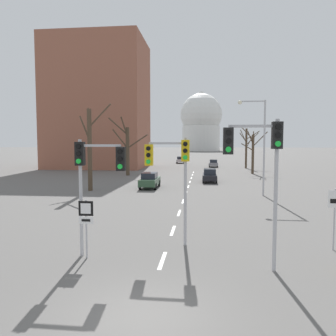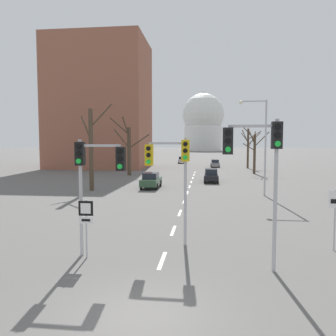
{
  "view_description": "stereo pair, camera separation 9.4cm",
  "coord_description": "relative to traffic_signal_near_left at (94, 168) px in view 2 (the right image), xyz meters",
  "views": [
    {
      "loc": [
        1.58,
        -8.33,
        4.64
      ],
      "look_at": [
        0.05,
        5.84,
        3.57
      ],
      "focal_mm": 35.0,
      "sensor_mm": 36.0,
      "label": 1
    },
    {
      "loc": [
        1.68,
        -8.32,
        4.64
      ],
      "look_at": [
        0.05,
        5.84,
        3.57
      ],
      "focal_mm": 35.0,
      "sensor_mm": 36.0,
      "label": 2
    }
  ],
  "objects": [
    {
      "name": "sedan_near_left",
      "position": [
        6.38,
        52.78,
        -2.88
      ],
      "size": [
        1.76,
        4.26,
        1.48
      ],
      "color": "slate",
      "rests_on": "ground_plane"
    },
    {
      "name": "speed_limit_sign",
      "position": [
        10.06,
        1.83,
        -1.82
      ],
      "size": [
        0.6,
        0.08,
        2.69
      ],
      "color": "#B2B2B7",
      "rests_on": "ground_plane"
    },
    {
      "name": "lane_stripe_4",
      "position": [
        2.8,
        17.79,
        -3.64
      ],
      "size": [
        0.16,
        2.0,
        0.01
      ],
      "primitive_type": "cube",
      "color": "silver",
      "rests_on": "ground_plane"
    },
    {
      "name": "bare_tree_right_far",
      "position": [
        11.92,
        38.52,
        -0.11
      ],
      "size": [
        4.17,
        2.84,
        7.53
      ],
      "color": "#473828",
      "rests_on": "ground_plane"
    },
    {
      "name": "lane_stripe_7",
      "position": [
        2.8,
        31.29,
        -3.64
      ],
      "size": [
        0.16,
        2.0,
        0.01
      ],
      "primitive_type": "cube",
      "color": "silver",
      "rests_on": "ground_plane"
    },
    {
      "name": "lane_stripe_9",
      "position": [
        2.8,
        40.29,
        -3.64
      ],
      "size": [
        0.16,
        2.0,
        0.01
      ],
      "primitive_type": "cube",
      "color": "silver",
      "rests_on": "ground_plane"
    },
    {
      "name": "street_lamp_right",
      "position": [
        9.3,
        16.9,
        1.56
      ],
      "size": [
        2.44,
        0.36,
        8.45
      ],
      "color": "#B2B2B7",
      "rests_on": "ground_plane"
    },
    {
      "name": "ground_plane",
      "position": [
        2.8,
        -4.49,
        -3.64
      ],
      "size": [
        800.0,
        800.0,
        0.0
      ],
      "primitive_type": "plane",
      "color": "#5E5B59"
    },
    {
      "name": "bare_tree_left_far",
      "position": [
        -6.71,
        18.35,
        0.74
      ],
      "size": [
        3.47,
        2.95,
        8.54
      ],
      "color": "#473828",
      "rests_on": "ground_plane"
    },
    {
      "name": "apartment_block_left",
      "position": [
        -15.86,
        49.36,
        8.52
      ],
      "size": [
        18.0,
        14.0,
        24.32
      ],
      "primitive_type": "cube",
      "color": "#935642",
      "rests_on": "ground_plane"
    },
    {
      "name": "lane_stripe_6",
      "position": [
        2.8,
        26.79,
        -3.64
      ],
      "size": [
        0.16,
        2.0,
        0.01
      ],
      "primitive_type": "cube",
      "color": "silver",
      "rests_on": "ground_plane"
    },
    {
      "name": "traffic_signal_near_left",
      "position": [
        0.0,
        0.0,
        0.0
      ],
      "size": [
        2.06,
        0.34,
        4.81
      ],
      "color": "#B2B2B7",
      "rests_on": "ground_plane"
    },
    {
      "name": "bare_tree_right_near",
      "position": [
        12.48,
        50.08,
        0.46
      ],
      "size": [
        3.76,
        2.71,
        7.47
      ],
      "color": "#473828",
      "rests_on": "ground_plane"
    },
    {
      "name": "traffic_signal_near_right",
      "position": [
        6.4,
        -0.85,
        0.54
      ],
      "size": [
        2.07,
        0.34,
        5.51
      ],
      "color": "#B2B2B7",
      "rests_on": "ground_plane"
    },
    {
      "name": "sedan_far_left",
      "position": [
        -0.95,
        64.48,
        -2.83
      ],
      "size": [
        1.87,
        4.22,
        1.61
      ],
      "color": "#B7B7BC",
      "rests_on": "ground_plane"
    },
    {
      "name": "sedan_mid_centre",
      "position": [
        -1.16,
        20.8,
        -2.81
      ],
      "size": [
        1.78,
        4.4,
        1.63
      ],
      "color": "#2D4C33",
      "rests_on": "ground_plane"
    },
    {
      "name": "lane_stripe_1",
      "position": [
        2.8,
        4.29,
        -3.64
      ],
      "size": [
        0.16,
        2.0,
        0.01
      ],
      "primitive_type": "cube",
      "color": "silver",
      "rests_on": "ground_plane"
    },
    {
      "name": "traffic_signal_centre_tall",
      "position": [
        3.01,
        1.86,
        0.07
      ],
      "size": [
        2.02,
        0.34,
        4.9
      ],
      "color": "#B2B2B7",
      "rests_on": "ground_plane"
    },
    {
      "name": "lane_stripe_2",
      "position": [
        2.8,
        8.79,
        -3.64
      ],
      "size": [
        0.16,
        2.0,
        0.01
      ],
      "primitive_type": "cube",
      "color": "silver",
      "rests_on": "ground_plane"
    },
    {
      "name": "sedan_near_right",
      "position": [
        5.17,
        26.92,
        -2.82
      ],
      "size": [
        1.73,
        4.51,
        1.62
      ],
      "color": "black",
      "rests_on": "ground_plane"
    },
    {
      "name": "capitol_dome",
      "position": [
        2.8,
        203.33,
        14.96
      ],
      "size": [
        27.03,
        27.03,
        38.19
      ],
      "color": "silver",
      "rests_on": "ground_plane"
    },
    {
      "name": "lane_stripe_5",
      "position": [
        2.8,
        22.29,
        -3.64
      ],
      "size": [
        0.16,
        2.0,
        0.01
      ],
      "primitive_type": "cube",
      "color": "silver",
      "rests_on": "ground_plane"
    },
    {
      "name": "lane_stripe_0",
      "position": [
        2.8,
        -0.21,
        -3.64
      ],
      "size": [
        0.16,
        2.0,
        0.01
      ],
      "primitive_type": "cube",
      "color": "silver",
      "rests_on": "ground_plane"
    },
    {
      "name": "lane_stripe_8",
      "position": [
        2.8,
        35.79,
        -3.64
      ],
      "size": [
        0.16,
        2.0,
        0.01
      ],
      "primitive_type": "cube",
      "color": "silver",
      "rests_on": "ground_plane"
    },
    {
      "name": "bare_tree_left_near",
      "position": [
        -6.67,
        33.96,
        0.37
      ],
      "size": [
        5.77,
        2.98,
        8.46
      ],
      "color": "#473828",
      "rests_on": "ground_plane"
    },
    {
      "name": "lane_stripe_3",
      "position": [
        2.8,
        13.29,
        -3.64
      ],
      "size": [
        0.16,
        2.0,
        0.01
      ],
      "primitive_type": "cube",
      "color": "silver",
      "rests_on": "ground_plane"
    },
    {
      "name": "route_sign_post",
      "position": [
        -0.28,
        -0.29,
        -2.02
      ],
      "size": [
        0.6,
        0.08,
        2.4
      ],
      "color": "#B2B2B7",
      "rests_on": "ground_plane"
    }
  ]
}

